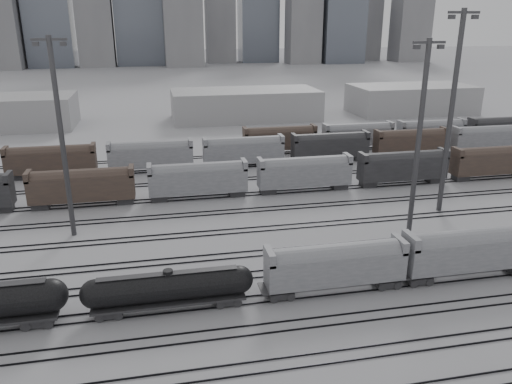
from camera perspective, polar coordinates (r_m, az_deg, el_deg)
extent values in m
plane|color=#ADAEB2|center=(50.92, 7.36, -11.95)|extent=(900.00, 900.00, 0.00)
cube|color=black|center=(43.41, 11.68, -18.22)|extent=(220.00, 0.07, 0.16)
cube|color=black|center=(44.46, 10.93, -17.15)|extent=(220.00, 0.07, 0.16)
cube|color=black|center=(47.15, 9.26, -14.71)|extent=(220.00, 0.07, 0.16)
cube|color=black|center=(48.26, 8.65, -13.80)|extent=(220.00, 0.07, 0.16)
cube|color=black|center=(51.10, 7.26, -11.71)|extent=(220.00, 0.07, 0.16)
cube|color=black|center=(52.27, 6.76, -10.94)|extent=(220.00, 0.07, 0.16)
cube|color=black|center=(55.23, 5.60, -9.14)|extent=(220.00, 0.07, 0.16)
cube|color=black|center=(56.44, 5.17, -8.48)|extent=(220.00, 0.07, 0.16)
cube|color=black|center=(59.49, 4.18, -6.93)|extent=(220.00, 0.07, 0.16)
cube|color=black|center=(60.73, 3.82, -6.35)|extent=(220.00, 0.07, 0.16)
cube|color=black|center=(65.63, 2.54, -4.32)|extent=(220.00, 0.07, 0.16)
cube|color=black|center=(66.91, 2.24, -3.84)|extent=(220.00, 0.07, 0.16)
cube|color=black|center=(71.92, 1.18, -2.16)|extent=(220.00, 0.07, 0.16)
cube|color=black|center=(73.23, 0.93, -1.76)|extent=(220.00, 0.07, 0.16)
cube|color=black|center=(78.34, 0.05, -0.34)|extent=(220.00, 0.07, 0.16)
cube|color=black|center=(79.67, -0.16, -0.01)|extent=(220.00, 0.07, 0.16)
cube|color=black|center=(85.78, -1.03, 1.40)|extent=(220.00, 0.07, 0.16)
cube|color=black|center=(87.13, -1.21, 1.68)|extent=(220.00, 0.07, 0.16)
cube|color=black|center=(93.32, -1.94, 2.85)|extent=(220.00, 0.07, 0.16)
cube|color=black|center=(94.68, -2.09, 3.09)|extent=(220.00, 0.07, 0.16)
cube|color=black|center=(100.93, -2.72, 4.09)|extent=(220.00, 0.07, 0.16)
cube|color=black|center=(102.30, -2.85, 4.29)|extent=(220.00, 0.07, 0.16)
cube|color=black|center=(50.51, -23.55, -13.06)|extent=(2.71, 2.19, 0.73)
sphere|color=black|center=(49.16, -22.38, -10.86)|extent=(3.03, 3.03, 3.03)
cube|color=black|center=(49.52, -16.40, -12.92)|extent=(2.41, 1.94, 0.65)
cube|color=black|center=(49.59, -3.25, -12.04)|extent=(2.41, 1.94, 0.65)
cube|color=black|center=(49.00, -9.84, -12.10)|extent=(14.34, 2.50, 0.23)
cylinder|color=black|center=(48.26, -9.94, -10.59)|extent=(13.42, 2.68, 2.68)
sphere|color=black|center=(48.68, -17.99, -11.03)|extent=(2.68, 2.68, 2.68)
sphere|color=black|center=(48.77, -1.93, -9.95)|extent=(2.68, 2.68, 2.68)
cylinder|color=black|center=(47.56, -10.04, -9.04)|extent=(0.93, 0.93, 0.46)
cube|color=black|center=(47.60, -10.03, -9.14)|extent=(12.95, 0.83, 0.06)
cube|color=black|center=(50.48, 2.78, -11.41)|extent=(2.45, 1.98, 0.66)
cube|color=black|center=(54.11, 14.65, -9.83)|extent=(2.45, 1.98, 0.66)
cube|color=gray|center=(50.97, 9.06, -8.48)|extent=(14.14, 2.83, 3.02)
cylinder|color=gray|center=(50.46, 9.13, -7.34)|extent=(12.82, 2.73, 2.73)
cube|color=gray|center=(48.28, 1.55, -7.36)|extent=(0.66, 2.83, 1.32)
cube|color=gray|center=(52.79, 16.13, -5.75)|extent=(0.66, 2.83, 1.32)
cone|color=black|center=(51.83, 8.96, -10.29)|extent=(2.26, 2.26, 0.85)
cube|color=black|center=(55.65, 17.96, -9.29)|extent=(2.58, 2.08, 0.69)
cube|color=gray|center=(57.68, 23.38, -6.36)|extent=(14.86, 2.97, 3.17)
cylinder|color=gray|center=(57.22, 23.54, -5.28)|extent=(13.47, 2.87, 2.87)
cube|color=gray|center=(53.25, 17.31, -5.38)|extent=(0.69, 2.97, 1.39)
cone|color=black|center=(58.49, 23.14, -8.08)|extent=(2.38, 2.38, 0.89)
cylinder|color=#3C3C3F|center=(64.71, -21.28, 5.41)|extent=(0.63, 0.63, 24.53)
cube|color=#3C3C3F|center=(63.25, -22.59, 15.81)|extent=(3.92, 0.29, 0.29)
cube|color=#3C3C3F|center=(63.54, -23.88, 15.21)|extent=(0.69, 0.49, 0.49)
cube|color=#3C3C3F|center=(63.03, -21.18, 15.52)|extent=(0.69, 0.49, 0.49)
cylinder|color=#3C3C3F|center=(62.27, 18.04, 5.15)|extent=(0.62, 0.62, 24.26)
cube|color=#3C3C3F|center=(60.73, 19.19, 15.86)|extent=(3.88, 0.29, 0.29)
cube|color=#3C3C3F|center=(60.04, 17.90, 15.50)|extent=(0.68, 0.49, 0.49)
cube|color=#3C3C3F|center=(61.50, 20.35, 15.31)|extent=(0.68, 0.49, 0.49)
cylinder|color=#3C3C3F|center=(73.56, 21.37, 8.13)|extent=(0.71, 0.71, 27.58)
cube|color=#3C3C3F|center=(72.53, 22.68, 18.42)|extent=(4.41, 0.33, 0.33)
cube|color=#3C3C3F|center=(71.63, 21.47, 18.13)|extent=(0.77, 0.55, 0.55)
cube|color=#3C3C3F|center=(73.44, 23.75, 17.85)|extent=(0.77, 0.55, 0.55)
cube|color=#49382E|center=(77.49, -19.25, 0.46)|extent=(15.00, 3.00, 5.60)
cube|color=gray|center=(76.93, -6.64, 1.30)|extent=(15.00, 3.00, 5.60)
cube|color=gray|center=(80.07, 5.56, 2.05)|extent=(15.00, 3.00, 5.60)
cube|color=black|center=(86.50, 16.41, 2.64)|extent=(15.00, 3.00, 5.60)
cube|color=#49382E|center=(95.55, 25.49, 3.06)|extent=(15.00, 3.00, 5.60)
cube|color=#49382E|center=(93.82, -22.35, 3.22)|extent=(15.00, 3.00, 5.60)
cube|color=gray|center=(92.08, -11.92, 3.98)|extent=(15.00, 3.00, 5.60)
cube|color=gray|center=(93.45, -1.43, 4.61)|extent=(15.00, 3.00, 5.60)
cube|color=black|center=(97.80, 8.45, 5.06)|extent=(15.00, 3.00, 5.60)
cube|color=#49382E|center=(104.77, 17.27, 5.34)|extent=(15.00, 3.00, 5.60)
cube|color=gray|center=(113.86, 24.85, 5.48)|extent=(15.00, 3.00, 5.60)
cube|color=#49382E|center=(102.91, 2.73, 5.95)|extent=(15.00, 3.00, 5.60)
cube|color=gray|center=(108.30, 11.53, 6.24)|extent=(15.00, 3.00, 5.60)
cube|color=gray|center=(115.96, 19.34, 6.39)|extent=(15.00, 3.00, 5.60)
cube|color=black|center=(125.46, 26.09, 6.42)|extent=(15.00, 3.00, 5.60)
cube|color=gray|center=(140.11, -1.25, 9.97)|extent=(40.00, 18.00, 8.00)
cube|color=gray|center=(156.93, 17.31, 10.11)|extent=(35.00, 18.00, 8.00)
cube|color=gray|center=(330.94, -26.79, 16.24)|extent=(22.00, 17.60, 42.00)
cube|color=gray|center=(322.49, -17.87, 17.81)|extent=(20.00, 16.00, 48.00)
cube|color=gray|center=(321.73, -8.58, 19.54)|extent=(22.00, 17.60, 60.00)
cube|color=gray|center=(324.29, -3.85, 17.75)|extent=(18.00, 14.40, 38.00)
cube|color=#545A65|center=(328.77, 0.69, 20.77)|extent=(24.00, 19.20, 72.00)
cube|color=gray|center=(334.85, 5.09, 18.36)|extent=(20.00, 16.00, 45.00)
cube|color=gray|center=(352.35, 13.28, 17.58)|extent=(18.00, 14.40, 40.00)
cube|color=gray|center=(363.30, 17.14, 18.24)|extent=(22.00, 17.60, 52.00)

